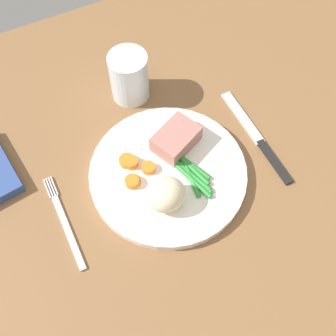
% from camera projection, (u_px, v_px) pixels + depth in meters
% --- Properties ---
extents(dining_table, '(1.20, 0.90, 0.02)m').
position_uv_depth(dining_table, '(156.00, 191.00, 0.67)').
color(dining_table, brown).
rests_on(dining_table, ground).
extents(dinner_plate, '(0.25, 0.25, 0.02)m').
position_uv_depth(dinner_plate, '(168.00, 173.00, 0.67)').
color(dinner_plate, white).
rests_on(dinner_plate, dining_table).
extents(meat_portion, '(0.09, 0.08, 0.03)m').
position_uv_depth(meat_portion, '(176.00, 139.00, 0.67)').
color(meat_portion, '#B2756B').
rests_on(meat_portion, dinner_plate).
extents(mashed_potatoes, '(0.06, 0.06, 0.05)m').
position_uv_depth(mashed_potatoes, '(168.00, 193.00, 0.62)').
color(mashed_potatoes, beige).
rests_on(mashed_potatoes, dinner_plate).
extents(carrot_slices, '(0.05, 0.06, 0.01)m').
position_uv_depth(carrot_slices, '(134.00, 170.00, 0.66)').
color(carrot_slices, orange).
rests_on(carrot_slices, dinner_plate).
extents(green_beans, '(0.05, 0.10, 0.01)m').
position_uv_depth(green_beans, '(193.00, 174.00, 0.65)').
color(green_beans, '#2D8C38').
rests_on(green_beans, dinner_plate).
extents(fork, '(0.01, 0.17, 0.00)m').
position_uv_depth(fork, '(65.00, 222.00, 0.63)').
color(fork, silver).
rests_on(fork, dining_table).
extents(knife, '(0.02, 0.20, 0.01)m').
position_uv_depth(knife, '(257.00, 138.00, 0.71)').
color(knife, black).
rests_on(knife, dining_table).
extents(water_glass, '(0.07, 0.07, 0.09)m').
position_uv_depth(water_glass, '(130.00, 79.00, 0.72)').
color(water_glass, silver).
rests_on(water_glass, dining_table).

